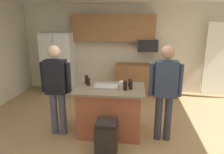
# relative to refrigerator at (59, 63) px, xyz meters

# --- Properties ---
(floor) EXTENTS (7.04, 7.04, 0.00)m
(floor) POSITION_rel_refrigerator_xyz_m (2.00, -2.38, -0.90)
(floor) COLOR tan
(floor) RESTS_ON ground
(back_wall) EXTENTS (6.40, 0.10, 2.60)m
(back_wall) POSITION_rel_refrigerator_xyz_m (2.00, 0.42, 0.40)
(back_wall) COLOR beige
(back_wall) RESTS_ON ground
(french_door_window_panel) EXTENTS (0.90, 0.06, 2.00)m
(french_door_window_panel) POSITION_rel_refrigerator_xyz_m (4.60, 0.02, 0.20)
(french_door_window_panel) COLOR white
(french_door_window_panel) RESTS_ON ground
(cabinet_run_upper) EXTENTS (2.40, 0.38, 0.75)m
(cabinet_run_upper) POSITION_rel_refrigerator_xyz_m (1.60, 0.22, 1.02)
(cabinet_run_upper) COLOR #936038
(cabinet_run_lower) EXTENTS (1.80, 0.63, 0.90)m
(cabinet_run_lower) POSITION_rel_refrigerator_xyz_m (2.60, 0.10, -0.45)
(cabinet_run_lower) COLOR #936038
(cabinet_run_lower) RESTS_ON ground
(refrigerator) EXTENTS (0.91, 0.76, 1.80)m
(refrigerator) POSITION_rel_refrigerator_xyz_m (0.00, 0.00, 0.00)
(refrigerator) COLOR white
(refrigerator) RESTS_ON ground
(microwave_over_range) EXTENTS (0.56, 0.40, 0.32)m
(microwave_over_range) POSITION_rel_refrigerator_xyz_m (2.60, 0.12, 0.55)
(microwave_over_range) COLOR black
(kitchen_island) EXTENTS (1.29, 0.86, 0.93)m
(kitchen_island) POSITION_rel_refrigerator_xyz_m (1.83, -2.22, -0.43)
(kitchen_island) COLOR #AD5638
(kitchen_island) RESTS_ON ground
(person_elder_center) EXTENTS (0.57, 0.23, 1.73)m
(person_elder_center) POSITION_rel_refrigerator_xyz_m (2.82, -2.33, 0.11)
(person_elder_center) COLOR #383842
(person_elder_center) RESTS_ON ground
(person_guest_left) EXTENTS (0.57, 0.23, 1.71)m
(person_guest_left) POSITION_rel_refrigerator_xyz_m (0.86, -2.37, 0.09)
(person_guest_left) COLOR #4C5166
(person_guest_left) RESTS_ON ground
(mug_ceramic_white) EXTENTS (0.13, 0.09, 0.10)m
(mug_ceramic_white) POSITION_rel_refrigerator_xyz_m (2.04, -2.10, 0.08)
(mug_ceramic_white) COLOR white
(mug_ceramic_white) RESTS_ON kitchen_island
(tumbler_amber) EXTENTS (0.07, 0.07, 0.14)m
(tumbler_amber) POSITION_rel_refrigerator_xyz_m (1.41, -2.14, 0.10)
(tumbler_amber) COLOR black
(tumbler_amber) RESTS_ON kitchen_island
(glass_stout_tall) EXTENTS (0.07, 0.07, 0.14)m
(glass_stout_tall) POSITION_rel_refrigerator_xyz_m (2.19, -2.08, 0.10)
(glass_stout_tall) COLOR black
(glass_stout_tall) RESTS_ON kitchen_island
(glass_dark_ale) EXTENTS (0.07, 0.07, 0.17)m
(glass_dark_ale) POSITION_rel_refrigerator_xyz_m (2.12, -2.32, 0.11)
(glass_dark_ale) COLOR black
(glass_dark_ale) RESTS_ON kitchen_island
(glass_short_whisky) EXTENTS (0.07, 0.07, 0.17)m
(glass_short_whisky) POSITION_rel_refrigerator_xyz_m (1.35, -2.02, 0.11)
(glass_short_whisky) COLOR black
(glass_short_whisky) RESTS_ON kitchen_island
(glass_pilsner) EXTENTS (0.07, 0.07, 0.16)m
(glass_pilsner) POSITION_rel_refrigerator_xyz_m (2.22, -2.25, 0.11)
(glass_pilsner) COLOR black
(glass_pilsner) RESTS_ON kitchen_island
(serving_tray) EXTENTS (0.44, 0.30, 0.04)m
(serving_tray) POSITION_rel_refrigerator_xyz_m (1.76, -2.23, 0.05)
(serving_tray) COLOR #B7B7BC
(serving_tray) RESTS_ON kitchen_island
(trash_bin) EXTENTS (0.34, 0.34, 0.61)m
(trash_bin) POSITION_rel_refrigerator_xyz_m (1.87, -2.93, -0.60)
(trash_bin) COLOR black
(trash_bin) RESTS_ON ground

